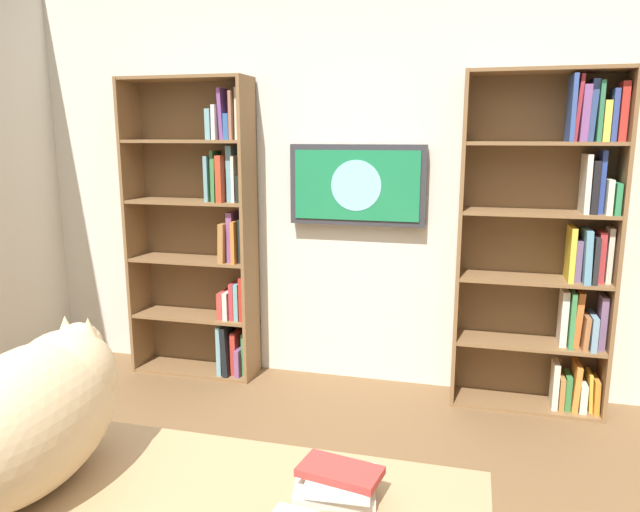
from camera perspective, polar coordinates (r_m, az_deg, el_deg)
name	(u,v)px	position (r m, az deg, el deg)	size (l,w,h in m)	color
wall_back	(357,176)	(3.79, 3.63, 7.73)	(4.52, 0.06, 2.70)	silver
bookshelf_left	(555,246)	(3.63, 21.76, 0.91)	(0.87, 0.28, 1.96)	brown
bookshelf_right	(207,235)	(3.98, -10.89, 2.04)	(0.85, 0.28, 1.97)	brown
wall_mounted_tv	(357,185)	(3.71, 3.61, 6.86)	(0.86, 0.07, 0.50)	#333338
cat	(40,409)	(1.60, -25.47, -13.19)	(0.28, 0.70, 0.37)	#D1B284
desk_book_stack	(338,482)	(1.47, 1.77, -21.04)	(0.22, 0.15, 0.07)	beige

